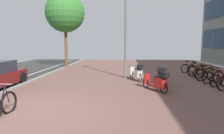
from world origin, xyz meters
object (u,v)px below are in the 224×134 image
bicycle_rack_07 (197,71)px  bicycle_rack_08 (195,69)px  scooter_near (158,82)px  lamp_post (126,24)px  scooter_far (137,73)px  bicycle_rack_03 (221,80)px  street_tree (65,13)px  scooter_mid (161,77)px  bicycle_rack_05 (207,75)px  bicycle_rack_06 (203,73)px  bicycle_rack_09 (189,68)px  bicycle_rack_04 (213,77)px

bicycle_rack_07 → bicycle_rack_08: bearing=76.1°
scooter_near → lamp_post: (-1.48, 3.36, 2.94)m
scooter_near → scooter_far: 2.59m
bicycle_rack_03 → street_tree: street_tree is taller
bicycle_rack_07 → bicycle_rack_08: bicycle_rack_08 is taller
scooter_far → scooter_mid: bearing=-47.6°
bicycle_rack_07 → bicycle_rack_08: (0.20, 0.80, 0.00)m
bicycle_rack_05 → scooter_far: (-4.12, -0.23, 0.10)m
bicycle_rack_03 → scooter_near: scooter_near is taller
bicycle_rack_05 → bicycle_rack_07: size_ratio=1.05×
bicycle_rack_06 → scooter_near: bearing=-134.5°
bicycle_rack_06 → bicycle_rack_09: bearing=92.6°
bicycle_rack_09 → lamp_post: size_ratio=0.21×
bicycle_rack_04 → bicycle_rack_06: bearing=86.0°
scooter_mid → scooter_far: 1.73m
bicycle_rack_08 → scooter_mid: (-3.14, -3.90, 0.12)m
bicycle_rack_04 → lamp_post: bearing=163.1°
bicycle_rack_04 → scooter_near: bearing=-150.2°
scooter_mid → bicycle_rack_08: bearing=51.2°
bicycle_rack_03 → bicycle_rack_05: (-0.01, 1.60, 0.03)m
bicycle_rack_03 → bicycle_rack_06: bearing=87.8°
bicycle_rack_08 → bicycle_rack_09: bicycle_rack_08 is taller
bicycle_rack_03 → lamp_post: (-4.82, 2.25, 3.05)m
bicycle_rack_04 → scooter_far: bearing=172.1°
bicycle_rack_06 → bicycle_rack_07: 0.81m
bicycle_rack_05 → scooter_mid: size_ratio=0.81×
scooter_mid → scooter_far: (-1.17, 1.28, -0.01)m
bicycle_rack_09 → scooter_mid: bearing=-122.1°
bicycle_rack_09 → bicycle_rack_06: bearing=-87.4°
bicycle_rack_08 → scooter_mid: scooter_mid is taller
bicycle_rack_05 → street_tree: (-10.13, 5.68, 4.50)m
bicycle_rack_07 → scooter_mid: 4.27m
scooter_near → scooter_mid: (0.38, 1.20, 0.03)m
bicycle_rack_07 → scooter_mid: (-2.94, -3.10, 0.12)m
lamp_post → street_tree: size_ratio=0.93×
bicycle_rack_06 → bicycle_rack_09: 2.40m
bicycle_rack_07 → bicycle_rack_04: bearing=-90.0°
bicycle_rack_06 → scooter_mid: bearing=-143.0°
bicycle_rack_05 → lamp_post: bearing=172.2°
bicycle_rack_03 → scooter_mid: scooter_mid is taller
bicycle_rack_09 → scooter_mid: size_ratio=0.72×
bicycle_rack_03 → bicycle_rack_08: 4.00m
bicycle_rack_03 → scooter_near: bearing=-161.7°
scooter_near → scooter_mid: 1.26m
bicycle_rack_03 → bicycle_rack_08: bicycle_rack_08 is taller
bicycle_rack_07 → lamp_post: 5.75m
bicycle_rack_06 → scooter_far: size_ratio=0.83×
bicycle_rack_05 → scooter_mid: scooter_mid is taller
bicycle_rack_05 → scooter_far: scooter_far is taller
lamp_post → bicycle_rack_05: bearing=-7.8°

